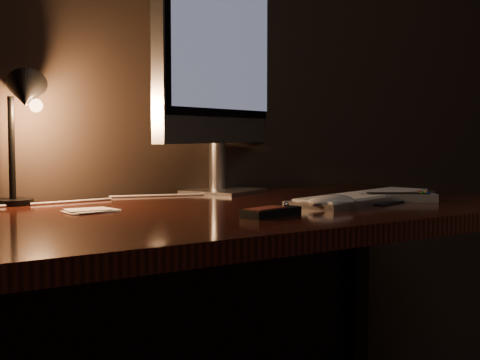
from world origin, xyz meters
TOP-DOWN VIEW (x-y plane):
  - desk at (0.00, 1.93)m, footprint 1.60×0.75m
  - monitor at (0.24, 2.18)m, footprint 0.56×0.29m
  - keyboard at (0.40, 1.79)m, footprint 0.51×0.26m
  - mousepad at (0.45, 1.83)m, footprint 0.33×0.29m
  - mouse at (0.22, 1.72)m, footprint 0.13×0.09m
  - media_remote at (0.03, 1.68)m, footprint 0.15×0.08m
  - tv_remote at (0.46, 1.74)m, footprint 0.18×0.15m
  - papers at (-0.25, 1.96)m, footprint 0.11×0.07m
  - desk_lamp at (-0.32, 2.16)m, footprint 0.14×0.16m
  - cable at (-0.11, 2.16)m, footprint 0.62×0.10m

SIDE VIEW (x-z plane):
  - desk at x=0.00m, z-range 0.25..1.00m
  - mousepad at x=0.45m, z-range 0.75..0.75m
  - cable at x=-0.11m, z-range 0.75..0.76m
  - papers at x=-0.25m, z-range 0.75..0.76m
  - keyboard at x=0.40m, z-range 0.75..0.77m
  - media_remote at x=0.03m, z-range 0.75..0.77m
  - tv_remote at x=0.46m, z-range 0.75..0.77m
  - mouse at x=0.22m, z-range 0.75..0.77m
  - desk_lamp at x=-0.32m, z-range 0.81..1.12m
  - monitor at x=0.24m, z-range 0.81..1.44m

